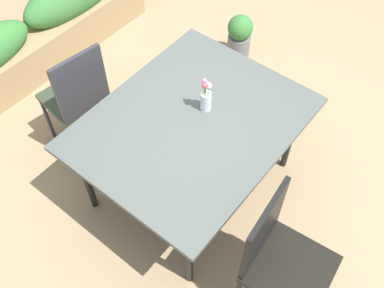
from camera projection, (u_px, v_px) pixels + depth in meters
The scene contains 7 objects.
ground_plane at pixel (197, 174), 3.47m from camera, with size 12.00×12.00×0.00m, color #9E7F5B.
dining_table at pixel (192, 127), 2.87m from camera, with size 1.44×1.16×0.74m.
chair_near_left at pixel (279, 255), 2.49m from camera, with size 0.49×0.49×0.97m.
chair_far_side at pixel (77, 95), 3.21m from camera, with size 0.46×0.46×0.99m.
flower_vase at pixel (206, 97), 2.81m from camera, with size 0.07×0.07×0.27m.
planter_box at pixel (32, 38), 3.95m from camera, with size 2.45×0.42×0.69m.
potted_plant at pixel (239, 36), 4.10m from camera, with size 0.23×0.23×0.45m.
Camera 1 is at (-1.52, -1.16, 2.90)m, focal length 41.76 mm.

